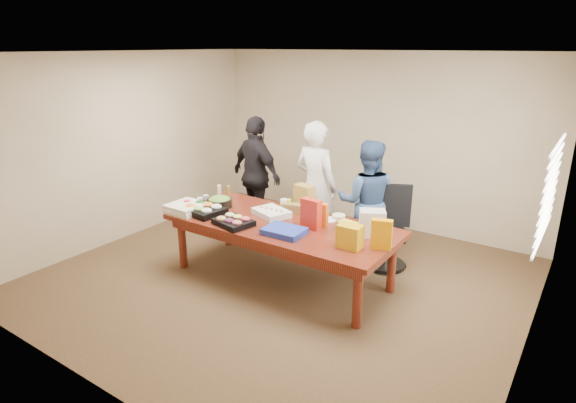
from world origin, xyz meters
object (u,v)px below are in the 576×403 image
Objects in this scene: office_chair at (387,230)px; person_right at (367,202)px; salad_bowl at (220,203)px; sheet_cake at (271,213)px; conference_table at (282,251)px; person_center at (316,187)px.

person_right reaches higher than office_chair.
salad_bowl is (-1.95, -1.00, 0.29)m from office_chair.
person_right is at bearing 68.83° from sheet_cake.
sheet_cake is 0.78m from salad_bowl.
salad_bowl reaches higher than conference_table.
person_center is at bearing -18.01° from person_right.
office_chair is 0.57× the size of person_center.
sheet_cake is at bearing -167.02° from office_chair.
salad_bowl is at bearing -153.20° from sheet_cake.
conference_table is at bearing 39.22° from person_right.
sheet_cake is (-1.18, -0.90, 0.27)m from office_chair.
sheet_cake is (-0.84, -0.97, -0.03)m from person_right.
sheet_cake is (-0.10, -0.92, -0.13)m from person_center.
conference_table is 1.53× the size of person_center.
conference_table is at bearing -8.20° from sheet_cake.
conference_table is 1.33m from person_right.
person_right is at bearing 61.33° from conference_table.
office_chair is 2.20m from salad_bowl.
office_chair is at bearing 57.09° from sheet_cake.
office_chair is at bearing 47.63° from conference_table.
office_chair is at bearing 145.55° from person_right.
conference_table is at bearing 104.46° from person_center.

